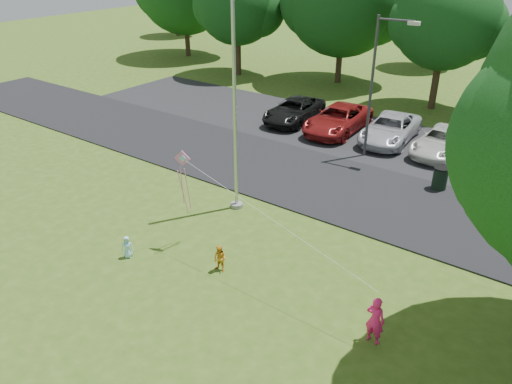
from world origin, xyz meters
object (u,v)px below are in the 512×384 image
Objects in this scene: woman at (375,320)px; child_yellow at (220,259)px; trash_can at (440,179)px; child_blue at (127,247)px; kite at (188,174)px; flagpole at (235,108)px; street_lamp at (378,76)px.

woman is 5.41m from child_yellow.
trash_can reaches higher than child_yellow.
child_blue is 3.30m from kite.
woman is 0.19× the size of kite.
child_blue is at bearing -121.07° from trash_can.
child_blue is (-0.78, -5.04, -3.76)m from flagpole.
street_lamp is 8.33× the size of child_blue.
child_blue is at bearing -98.76° from flagpole.
kite is at bearing 159.42° from child_yellow.
flagpole is 1.47× the size of street_lamp.
flagpole is 8.31m from street_lamp.
child_blue is at bearing 11.42° from woman.
child_yellow is 3.01m from kite.
street_lamp is 4.65× the size of woman.
flagpole is 6.33m from child_blue.
flagpole is at bearing -110.27° from street_lamp.
kite reaches higher than child_yellow.
woman is at bearing -81.31° from trash_can.
kite is at bearing -1.86° from woman.
kite reaches higher than child_blue.
kite is at bearing 6.68° from child_blue.
woman is at bearing -70.17° from street_lamp.
woman reaches higher than child_yellow.
flagpole reaches higher than child_yellow.
child_yellow is at bearing -39.49° from kite.
woman is at bearing -26.38° from flagpole.
woman is 7.53m from kite.
kite reaches higher than woman.
trash_can is at bearing 38.73° from kite.
street_lamp is 5.57m from trash_can.
street_lamp reaches higher than trash_can.
street_lamp reaches higher than child_blue.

